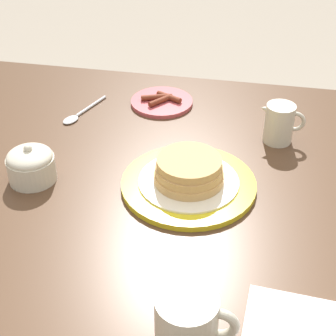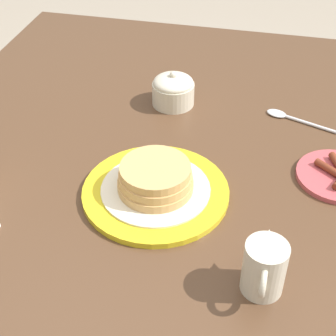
# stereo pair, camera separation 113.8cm
# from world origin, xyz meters

# --- Properties ---
(dining_table) EXTENTS (1.56, 1.05, 0.76)m
(dining_table) POSITION_xyz_m (0.00, 0.00, 0.66)
(dining_table) COLOR #4C3321
(dining_table) RESTS_ON ground_plane
(pancake_plate) EXTENTS (0.27, 0.27, 0.07)m
(pancake_plate) POSITION_xyz_m (-0.03, 0.03, 0.78)
(pancake_plate) COLOR gold
(pancake_plate) RESTS_ON dining_table
(creamer_pitcher) EXTENTS (0.10, 0.06, 0.10)m
(creamer_pitcher) POSITION_xyz_m (0.14, 0.24, 0.80)
(creamer_pitcher) COLOR beige
(creamer_pitcher) RESTS_ON dining_table
(sugar_bowl) EXTENTS (0.10, 0.10, 0.08)m
(sugar_bowl) POSITION_xyz_m (-0.34, -0.01, 0.79)
(sugar_bowl) COLOR beige
(sugar_bowl) RESTS_ON dining_table
(spoon) EXTENTS (0.07, 0.16, 0.01)m
(spoon) POSITION_xyz_m (-0.34, 0.26, 0.76)
(spoon) COLOR silver
(spoon) RESTS_ON dining_table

